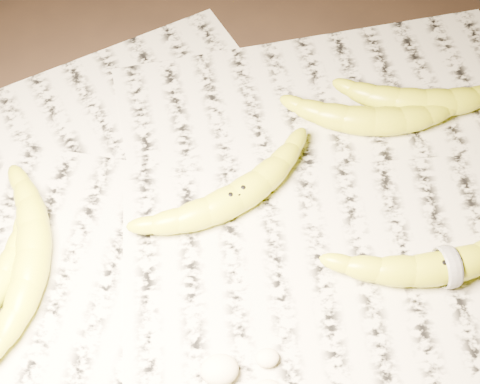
{
  "coord_description": "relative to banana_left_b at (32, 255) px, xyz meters",
  "views": [
    {
      "loc": [
        -0.07,
        -0.38,
        0.69
      ],
      "look_at": [
        -0.01,
        0.03,
        0.05
      ],
      "focal_mm": 50.0,
      "sensor_mm": 36.0,
      "label": 1
    }
  ],
  "objects": [
    {
      "name": "ground",
      "position": [
        0.25,
        0.0,
        -0.03
      ],
      "size": [
        3.0,
        3.0,
        0.0
      ],
      "primitive_type": "plane",
      "color": "black",
      "rests_on": "ground"
    },
    {
      "name": "newspaper_patch",
      "position": [
        0.24,
        -0.01,
        -0.02
      ],
      "size": [
        0.9,
        0.7,
        0.01
      ],
      "primitive_type": "cube",
      "color": "beige",
      "rests_on": "ground"
    },
    {
      "name": "banana_left_b",
      "position": [
        0.0,
        0.0,
        0.0
      ],
      "size": [
        0.08,
        0.21,
        0.04
      ],
      "primitive_type": null,
      "rotation": [
        0.0,
        0.0,
        1.48
      ],
      "color": "gold",
      "rests_on": "newspaper_patch"
    },
    {
      "name": "banana_center",
      "position": [
        0.24,
        0.04,
        -0.0
      ],
      "size": [
        0.22,
        0.15,
        0.04
      ],
      "primitive_type": null,
      "rotation": [
        0.0,
        0.0,
        0.44
      ],
      "color": "gold",
      "rests_on": "newspaper_patch"
    },
    {
      "name": "banana_taped",
      "position": [
        0.46,
        -0.08,
        -0.0
      ],
      "size": [
        0.24,
        0.07,
        0.04
      ],
      "primitive_type": null,
      "rotation": [
        0.0,
        0.0,
        0.05
      ],
      "color": "gold",
      "rests_on": "newspaper_patch"
    },
    {
      "name": "banana_upper_a",
      "position": [
        0.43,
        0.13,
        -0.0
      ],
      "size": [
        0.21,
        0.1,
        0.04
      ],
      "primitive_type": null,
      "rotation": [
        0.0,
        0.0,
        -0.19
      ],
      "color": "gold",
      "rests_on": "newspaper_patch"
    },
    {
      "name": "banana_upper_b",
      "position": [
        0.5,
        0.15,
        -0.0
      ],
      "size": [
        0.2,
        0.1,
        0.04
      ],
      "primitive_type": null,
      "rotation": [
        0.0,
        0.0,
        -0.18
      ],
      "color": "gold",
      "rests_on": "newspaper_patch"
    },
    {
      "name": "measuring_tape",
      "position": [
        0.46,
        -0.08,
        -0.0
      ],
      "size": [
        0.01,
        0.05,
        0.05
      ],
      "primitive_type": "torus",
      "rotation": [
        0.0,
        1.57,
        0.05
      ],
      "color": "white",
      "rests_on": "newspaper_patch"
    },
    {
      "name": "flesh_chunk_a",
      "position": [
        0.19,
        -0.16,
        -0.01
      ],
      "size": [
        0.04,
        0.03,
        0.02
      ],
      "primitive_type": "ellipsoid",
      "color": "beige",
      "rests_on": "newspaper_patch"
    },
    {
      "name": "flesh_chunk_c",
      "position": [
        0.24,
        -0.15,
        -0.01
      ],
      "size": [
        0.03,
        0.02,
        0.01
      ],
      "primitive_type": "ellipsoid",
      "color": "beige",
      "rests_on": "newspaper_patch"
    }
  ]
}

